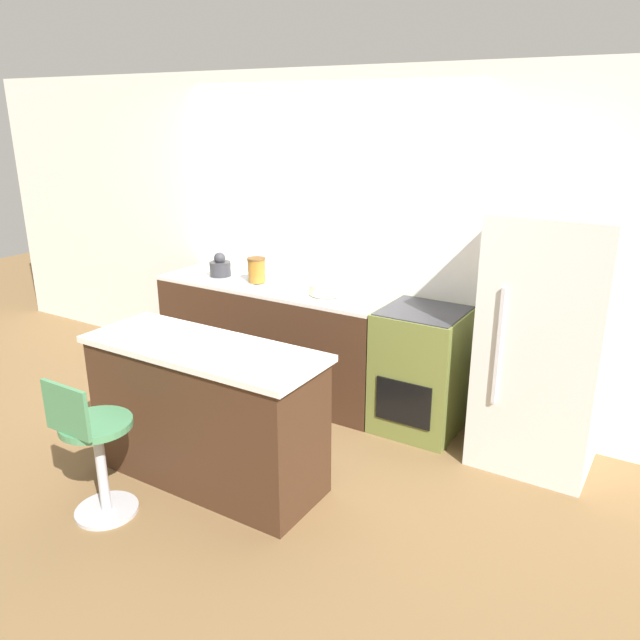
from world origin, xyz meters
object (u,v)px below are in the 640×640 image
mixing_bowl (326,289)px  kettle (220,267)px  oven_range (421,370)px  stool_chair (95,449)px  refrigerator (544,344)px

mixing_bowl → kettle: bearing=180.0°
oven_range → stool_chair: size_ratio=1.04×
oven_range → kettle: 1.95m
refrigerator → oven_range: bearing=178.7°
stool_chair → oven_range: bearing=59.6°
oven_range → stool_chair: bearing=-120.4°
refrigerator → stool_chair: refrigerator is taller
oven_range → stool_chair: oven_range is taller
refrigerator → kettle: (-2.72, 0.01, 0.16)m
oven_range → kettle: (-1.87, -0.01, 0.55)m
kettle → oven_range: bearing=0.3°
refrigerator → mixing_bowl: bearing=179.6°
stool_chair → refrigerator: bearing=44.4°
stool_chair → mixing_bowl: (0.36, 1.98, 0.53)m
oven_range → mixing_bowl: 0.96m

